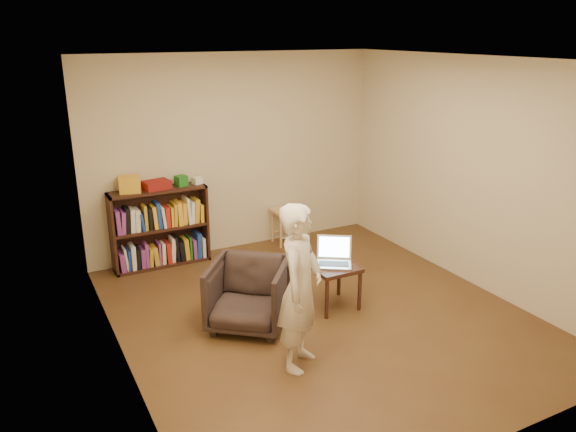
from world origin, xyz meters
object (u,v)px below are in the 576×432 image
bookshelf (160,232)px  stool (285,216)px  person (300,288)px  armchair (248,295)px  laptop (334,258)px  side_table (334,272)px

bookshelf → stool: 1.74m
bookshelf → person: size_ratio=0.80×
bookshelf → armchair: bookshelf is taller
bookshelf → laptop: bookshelf is taller
stool → armchair: (-1.39, -1.90, -0.05)m
armchair → laptop: 1.03m
bookshelf → stool: size_ratio=2.43×
bookshelf → stool: (1.74, -0.06, -0.04)m
laptop → person: 1.26m
stool → laptop: (-0.38, -1.88, 0.14)m
side_table → laptop: bearing=58.7°
laptop → stool: bearing=111.3°
laptop → person: size_ratio=0.34×
stool → side_table: 1.97m
person → stool: bearing=23.0°
laptop → armchair: bearing=-146.2°
side_table → person: 1.23m
stool → armchair: bearing=-126.3°
armchair → person: size_ratio=0.50×
stool → person: 3.04m
bookshelf → laptop: size_ratio=2.34×
person → armchair: bearing=56.3°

